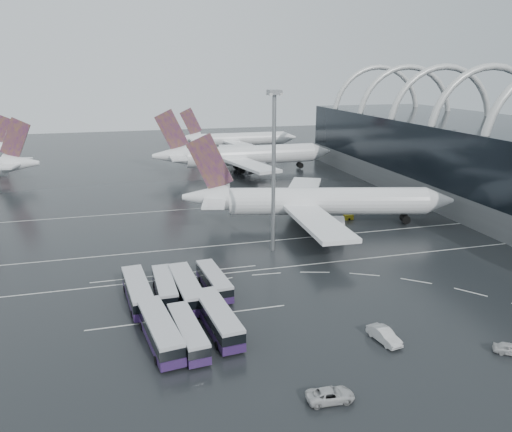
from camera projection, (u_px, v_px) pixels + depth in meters
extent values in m
plane|color=black|center=(308.00, 260.00, 90.68)|extent=(420.00, 420.00, 0.00)
torus|color=silver|center=(485.00, 132.00, 126.12)|extent=(33.80, 1.80, 33.80)
torus|color=silver|center=(440.00, 124.00, 143.69)|extent=(33.80, 1.80, 33.80)
torus|color=silver|center=(405.00, 118.00, 161.26)|extent=(33.80, 1.80, 33.80)
torus|color=silver|center=(376.00, 113.00, 178.83)|extent=(33.80, 1.80, 33.80)
cube|color=silver|center=(313.00, 264.00, 88.83)|extent=(120.00, 0.25, 0.01)
cube|color=silver|center=(287.00, 239.00, 101.77)|extent=(120.00, 0.25, 0.01)
cube|color=silver|center=(252.00, 205.00, 127.67)|extent=(120.00, 0.25, 0.01)
cube|color=silver|center=(189.00, 317.00, 69.81)|extent=(28.00, 0.25, 0.01)
cube|color=silver|center=(176.00, 274.00, 84.61)|extent=(28.00, 0.25, 0.01)
cylinder|color=white|center=(328.00, 201.00, 110.28)|extent=(43.56, 16.52, 6.03)
cone|color=white|center=(439.00, 201.00, 110.72)|extent=(7.53, 7.38, 6.03)
cone|color=white|center=(206.00, 197.00, 109.52)|extent=(11.56, 8.40, 6.03)
cube|color=#481761|center=(210.00, 163.00, 107.35)|extent=(9.86, 3.07, 12.78)
cube|color=white|center=(216.00, 197.00, 109.55)|extent=(9.13, 19.29, 0.52)
cube|color=white|center=(317.00, 221.00, 97.93)|extent=(8.28, 26.25, 0.83)
cube|color=white|center=(303.00, 190.00, 122.84)|extent=(18.01, 26.53, 0.83)
cylinder|color=slate|center=(329.00, 225.00, 102.01)|extent=(6.41, 4.83, 3.53)
cylinder|color=slate|center=(317.00, 201.00, 119.94)|extent=(6.41, 4.83, 3.53)
cube|color=black|center=(309.00, 219.00, 111.39)|extent=(13.73, 9.51, 2.29)
cylinder|color=white|center=(251.00, 155.00, 167.62)|extent=(43.92, 6.88, 6.31)
cone|color=white|center=(321.00, 152.00, 174.29)|extent=(6.61, 6.39, 6.31)
cone|color=white|center=(169.00, 156.00, 160.07)|extent=(10.95, 6.45, 6.31)
cube|color=#481761|center=(171.00, 130.00, 158.07)|extent=(10.48, 0.79, 13.37)
cube|color=white|center=(176.00, 155.00, 160.64)|extent=(5.15, 19.63, 0.54)
cube|color=white|center=(249.00, 165.00, 154.13)|extent=(13.42, 28.19, 0.87)
cube|color=white|center=(230.00, 151.00, 179.18)|extent=(12.77, 28.15, 0.87)
cylinder|color=slate|center=(256.00, 168.00, 159.06)|extent=(6.03, 3.77, 3.70)
cylinder|color=slate|center=(241.00, 158.00, 177.09)|extent=(6.03, 3.77, 3.70)
cube|color=black|center=(239.00, 168.00, 167.70)|extent=(13.14, 7.13, 2.39)
cylinder|color=white|center=(243.00, 139.00, 211.71)|extent=(36.18, 5.85, 5.39)
cone|color=white|center=(289.00, 137.00, 216.73)|extent=(5.64, 5.46, 5.39)
cone|color=white|center=(189.00, 139.00, 205.97)|extent=(9.36, 5.51, 5.39)
cube|color=#481761|center=(191.00, 122.00, 204.24)|extent=(8.96, 0.67, 11.42)
cube|color=white|center=(194.00, 138.00, 206.42)|extent=(4.39, 16.77, 0.46)
cube|color=white|center=(240.00, 144.00, 200.19)|extent=(10.92, 24.05, 0.74)
cube|color=white|center=(229.00, 137.00, 221.74)|extent=(11.46, 24.09, 0.74)
cylinder|color=slate|center=(245.00, 147.00, 204.36)|extent=(5.15, 3.22, 3.16)
cylinder|color=slate|center=(236.00, 142.00, 219.87)|extent=(5.15, 3.22, 3.16)
cube|color=black|center=(234.00, 148.00, 211.87)|extent=(11.22, 6.09, 2.04)
cone|color=white|center=(22.00, 163.00, 149.84)|extent=(10.97, 7.56, 5.85)
cube|color=#481761|center=(15.00, 138.00, 147.64)|extent=(9.67, 2.34, 12.40)
cube|color=white|center=(15.00, 163.00, 149.67)|extent=(7.72, 18.68, 0.50)
cone|color=white|center=(5.00, 147.00, 186.37)|extent=(9.74, 6.73, 5.19)
cube|color=#2D1645|center=(138.00, 297.00, 73.95)|extent=(4.33, 13.84, 1.15)
cube|color=black|center=(138.00, 289.00, 73.60)|extent=(4.36, 13.58, 1.36)
cube|color=silver|center=(137.00, 283.00, 73.34)|extent=(4.33, 13.84, 0.47)
cylinder|color=black|center=(153.00, 311.00, 70.67)|extent=(0.47, 1.08, 1.05)
cylinder|color=black|center=(132.00, 314.00, 69.67)|extent=(0.47, 1.08, 1.05)
cylinder|color=black|center=(144.00, 286.00, 78.47)|extent=(0.47, 1.08, 1.05)
cylinder|color=black|center=(125.00, 289.00, 77.48)|extent=(0.47, 1.08, 1.05)
cube|color=#2D1645|center=(165.00, 292.00, 75.90)|extent=(2.97, 12.07, 1.02)
cube|color=black|center=(165.00, 285.00, 75.59)|extent=(3.01, 11.83, 1.20)
cube|color=silver|center=(164.00, 280.00, 75.36)|extent=(2.97, 12.07, 0.42)
cylinder|color=black|center=(177.00, 304.00, 72.83)|extent=(0.35, 0.93, 0.92)
cylinder|color=black|center=(159.00, 306.00, 72.12)|extent=(0.35, 0.93, 0.92)
cylinder|color=black|center=(170.00, 283.00, 79.89)|extent=(0.35, 0.93, 0.92)
cylinder|color=black|center=(154.00, 285.00, 79.18)|extent=(0.35, 0.93, 0.92)
cube|color=#2D1645|center=(187.00, 294.00, 75.00)|extent=(3.91, 13.81, 1.15)
cube|color=black|center=(186.00, 286.00, 74.64)|extent=(3.96, 13.54, 1.36)
cube|color=silver|center=(186.00, 280.00, 74.38)|extent=(3.91, 13.81, 0.47)
cylinder|color=black|center=(203.00, 307.00, 71.61)|extent=(0.43, 1.07, 1.05)
cylinder|color=black|center=(183.00, 310.00, 70.70)|extent=(0.43, 1.07, 1.05)
cylinder|color=black|center=(190.00, 284.00, 79.53)|extent=(0.43, 1.07, 1.05)
cylinder|color=black|center=(172.00, 286.00, 78.62)|extent=(0.43, 1.07, 1.05)
cube|color=#2D1645|center=(214.00, 285.00, 78.10)|extent=(3.81, 12.26, 1.02)
cube|color=black|center=(214.00, 279.00, 77.78)|extent=(3.84, 12.03, 1.21)
cube|color=silver|center=(214.00, 274.00, 77.55)|extent=(3.81, 12.26, 0.42)
cylinder|color=black|center=(230.00, 296.00, 75.18)|extent=(0.41, 0.95, 0.93)
cylinder|color=black|center=(213.00, 299.00, 74.30)|extent=(0.41, 0.95, 0.93)
cylinder|color=black|center=(215.00, 277.00, 82.10)|extent=(0.41, 0.95, 0.93)
cylinder|color=black|center=(200.00, 279.00, 81.23)|extent=(0.41, 0.95, 0.93)
cube|color=#2D1645|center=(160.00, 337.00, 62.94)|extent=(5.02, 14.10, 1.17)
cube|color=black|center=(159.00, 328.00, 62.58)|extent=(5.04, 13.83, 1.38)
cube|color=silver|center=(159.00, 321.00, 62.31)|extent=(5.02, 14.10, 0.48)
cylinder|color=black|center=(181.00, 355.00, 59.74)|extent=(0.52, 1.10, 1.06)
cylinder|color=black|center=(156.00, 360.00, 58.61)|extent=(0.52, 1.10, 1.06)
cylinder|color=black|center=(164.00, 322.00, 67.50)|extent=(0.52, 1.10, 1.06)
cylinder|color=black|center=(142.00, 326.00, 66.38)|extent=(0.52, 1.10, 1.06)
cube|color=#2D1645|center=(188.00, 338.00, 62.90)|extent=(3.95, 12.37, 1.03)
cube|color=black|center=(188.00, 330.00, 62.58)|extent=(3.98, 12.13, 1.22)
cube|color=silver|center=(187.00, 324.00, 62.35)|extent=(3.95, 12.37, 0.42)
cylinder|color=black|center=(206.00, 354.00, 59.98)|extent=(0.42, 0.96, 0.93)
cylinder|color=black|center=(185.00, 359.00, 59.08)|extent=(0.42, 0.96, 0.93)
cylinder|color=black|center=(191.00, 325.00, 66.93)|extent=(0.42, 0.96, 0.93)
cylinder|color=black|center=(171.00, 328.00, 66.03)|extent=(0.42, 0.96, 0.93)
cube|color=#2D1645|center=(218.00, 324.00, 66.03)|extent=(4.38, 13.78, 1.15)
cube|color=black|center=(218.00, 316.00, 65.68)|extent=(4.41, 13.52, 1.35)
cube|color=silver|center=(218.00, 310.00, 65.42)|extent=(4.38, 13.78, 0.47)
cylinder|color=black|center=(239.00, 341.00, 62.78)|extent=(0.47, 1.07, 1.04)
cylinder|color=black|center=(217.00, 345.00, 61.77)|extent=(0.47, 1.07, 1.04)
cylinder|color=black|center=(219.00, 311.00, 70.53)|extent=(0.47, 1.07, 1.04)
cylinder|color=black|center=(199.00, 315.00, 69.53)|extent=(0.47, 1.07, 1.04)
imported|color=beige|center=(330.00, 395.00, 52.09)|extent=(5.27, 2.70, 1.42)
imported|color=beige|center=(511.00, 349.00, 60.69)|extent=(4.25, 3.64, 1.38)
imported|color=beige|center=(384.00, 335.00, 63.46)|extent=(2.74, 5.52, 1.74)
cylinder|color=gray|center=(274.00, 176.00, 91.58)|extent=(0.73, 0.73, 29.17)
cube|color=gray|center=(274.00, 92.00, 87.35)|extent=(2.29, 2.29, 0.83)
cube|color=silver|center=(274.00, 94.00, 87.43)|extent=(2.08, 2.08, 0.42)
cube|color=#A99A16|center=(348.00, 217.00, 114.98)|extent=(2.10, 1.24, 1.15)
cube|color=slate|center=(337.00, 203.00, 126.58)|extent=(2.36, 1.39, 1.28)
cube|color=slate|center=(395.00, 208.00, 121.69)|extent=(2.46, 1.45, 1.34)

